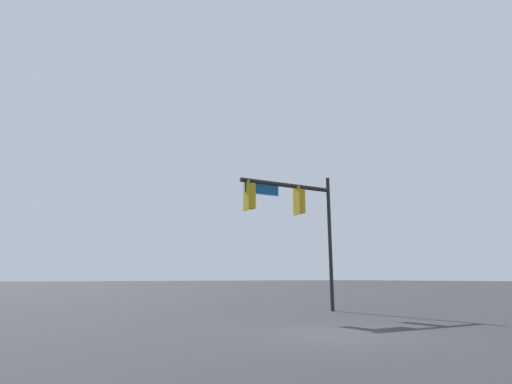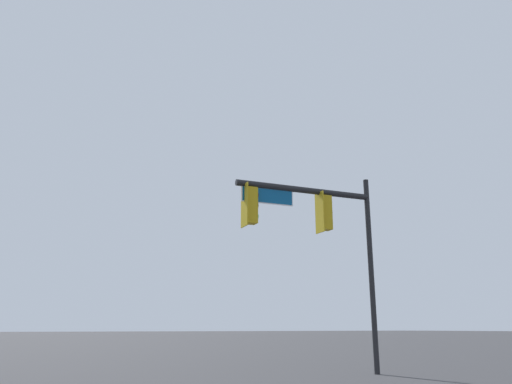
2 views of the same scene
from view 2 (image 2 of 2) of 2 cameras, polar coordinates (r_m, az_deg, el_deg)
The scene contains 1 object.
signal_pole_near at distance 15.67m, azimuth 6.46°, elevation -3.18°, with size 4.70×0.80×6.15m.
Camera 2 is at (5.64, 6.79, 1.36)m, focal length 35.00 mm.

